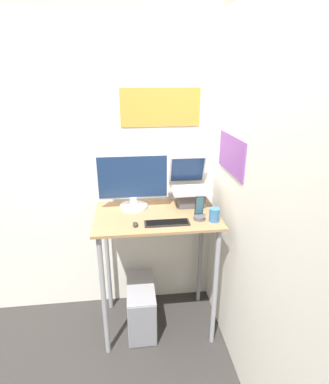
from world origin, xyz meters
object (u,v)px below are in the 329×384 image
(keyboard, at_px, (167,223))
(monitor, at_px, (133,184))
(laptop, at_px, (190,193))
(mouse, at_px, (135,224))
(computer_tower, at_px, (141,306))
(cell_phone, at_px, (199,214))

(keyboard, bearing_deg, monitor, 125.57)
(laptop, height_order, mouse, laptop)
(laptop, bearing_deg, monitor, -177.11)
(keyboard, distance_m, mouse, 0.23)
(laptop, xyz_separation_m, computer_tower, (-0.43, -0.19, -0.95))
(computer_tower, bearing_deg, laptop, 23.43)
(laptop, height_order, keyboard, laptop)
(keyboard, xyz_separation_m, mouse, (-0.22, -0.01, 0.01))
(computer_tower, bearing_deg, cell_phone, -13.17)
(monitor, relative_size, cell_phone, 3.08)
(monitor, height_order, computer_tower, monitor)
(monitor, distance_m, mouse, 0.38)
(monitor, xyz_separation_m, mouse, (0.00, -0.33, -0.19))
(laptop, relative_size, cell_phone, 2.05)
(monitor, bearing_deg, laptop, 2.89)
(monitor, xyz_separation_m, keyboard, (0.23, -0.32, -0.20))
(cell_phone, relative_size, computer_tower, 0.38)
(keyboard, distance_m, cell_phone, 0.25)
(monitor, bearing_deg, computer_tower, -80.37)
(laptop, relative_size, monitor, 0.67)
(keyboard, bearing_deg, mouse, -177.97)
(keyboard, relative_size, mouse, 5.18)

